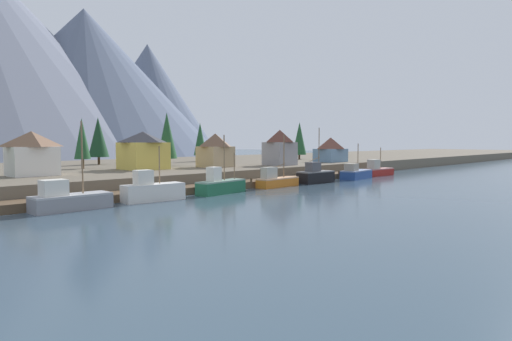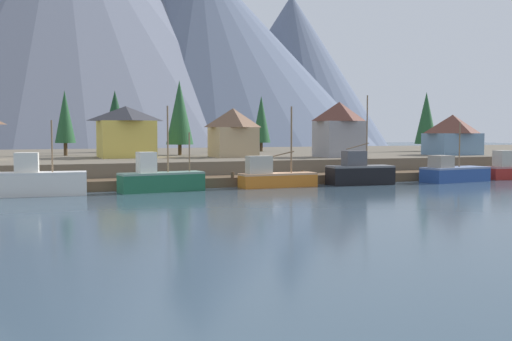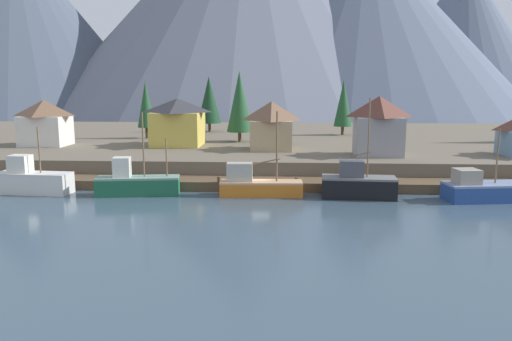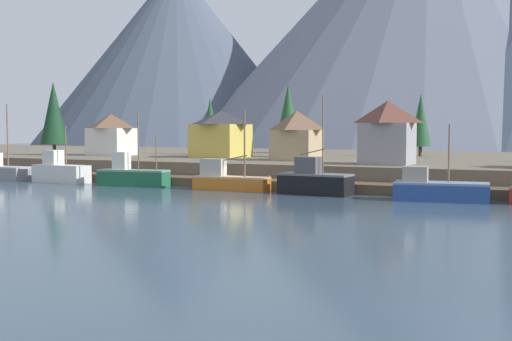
{
  "view_description": "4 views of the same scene",
  "coord_description": "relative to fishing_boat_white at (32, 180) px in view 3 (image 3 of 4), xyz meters",
  "views": [
    {
      "loc": [
        -52.2,
        -48.98,
        7.53
      ],
      "look_at": [
        -0.2,
        2.93,
        2.47
      ],
      "focal_mm": 30.99,
      "sensor_mm": 36.0,
      "label": 1
    },
    {
      "loc": [
        -24.39,
        -60.43,
        5.82
      ],
      "look_at": [
        -0.86,
        1.62,
        1.59
      ],
      "focal_mm": 43.24,
      "sensor_mm": 36.0,
      "label": 2
    },
    {
      "loc": [
        2.74,
        -50.51,
        11.16
      ],
      "look_at": [
        -0.31,
        2.93,
        1.78
      ],
      "focal_mm": 35.3,
      "sensor_mm": 36.0,
      "label": 3
    },
    {
      "loc": [
        33.39,
        -61.96,
        6.39
      ],
      "look_at": [
        1.1,
        3.15,
        1.86
      ],
      "focal_mm": 46.08,
      "sensor_mm": 36.0,
      "label": 4
    }
  ],
  "objects": [
    {
      "name": "ground_plane",
      "position": [
        22.94,
        21.65,
        -1.83
      ],
      "size": [
        400.0,
        400.0,
        1.0
      ],
      "primitive_type": "cube",
      "color": "#384C5B"
    },
    {
      "name": "dock",
      "position": [
        22.94,
        3.64,
        -0.83
      ],
      "size": [
        80.0,
        4.0,
        1.6
      ],
      "color": "brown",
      "rests_on": "ground_plane"
    },
    {
      "name": "shoreline_bank",
      "position": [
        22.94,
        33.65,
        -0.08
      ],
      "size": [
        400.0,
        56.0,
        2.5
      ],
      "primitive_type": "cube",
      "color": "#665B4C",
      "rests_on": "ground_plane"
    },
    {
      "name": "mountain_west_peak",
      "position": [
        -71.53,
        134.97,
        30.59
      ],
      "size": [
        100.83,
        100.83,
        63.84
      ],
      "primitive_type": "cone",
      "color": "#475160",
      "rests_on": "ground_plane"
    },
    {
      "name": "mountain_east_peak",
      "position": [
        53.55,
        137.69,
        30.04
      ],
      "size": [
        116.55,
        116.55,
        62.75
      ],
      "primitive_type": "cone",
      "color": "slate",
      "rests_on": "ground_plane"
    },
    {
      "name": "mountain_far_ridge",
      "position": [
        92.85,
        152.59,
        26.78
      ],
      "size": [
        72.06,
        72.06,
        56.22
      ],
      "primitive_type": "cone",
      "color": "slate",
      "rests_on": "ground_plane"
    },
    {
      "name": "fishing_boat_white",
      "position": [
        0.0,
        0.0,
        0.0
      ],
      "size": [
        7.85,
        3.07,
        6.82
      ],
      "rotation": [
        0.0,
        0.0,
        -0.09
      ],
      "color": "silver",
      "rests_on": "ground_plane"
    },
    {
      "name": "fishing_boat_green",
      "position": [
        10.85,
        -0.21,
        -0.14
      ],
      "size": [
        8.43,
        3.41,
        8.27
      ],
      "rotation": [
        0.0,
        0.0,
        0.14
      ],
      "color": "#1E5B3D",
      "rests_on": "ground_plane"
    },
    {
      "name": "fishing_boat_orange",
      "position": [
        23.01,
        0.24,
        -0.25
      ],
      "size": [
        8.27,
        2.55,
        8.41
      ],
      "rotation": [
        0.0,
        0.0,
        0.04
      ],
      "color": "#CC6B1E",
      "rests_on": "ground_plane"
    },
    {
      "name": "fishing_boat_black",
      "position": [
        32.89,
        -0.08,
        -0.01
      ],
      "size": [
        7.3,
        3.19,
        9.73
      ],
      "rotation": [
        0.0,
        0.0,
        -0.07
      ],
      "color": "black",
      "rests_on": "ground_plane"
    },
    {
      "name": "fishing_boat_blue",
      "position": [
        44.95,
        -0.67,
        -0.28
      ],
      "size": [
        8.54,
        4.21,
        6.88
      ],
      "rotation": [
        0.0,
        0.0,
        0.14
      ],
      "color": "navy",
      "rests_on": "ground_plane"
    },
    {
      "name": "house_white",
      "position": [
        -7.53,
        19.09,
        4.39
      ],
      "size": [
        6.33,
        5.24,
        6.3
      ],
      "color": "silver",
      "rests_on": "shoreline_bank"
    },
    {
      "name": "house_tan",
      "position": [
        23.97,
        16.59,
        4.39
      ],
      "size": [
        5.57,
        5.53,
        6.28
      ],
      "color": "tan",
      "rests_on": "shoreline_bank"
    },
    {
      "name": "house_grey",
      "position": [
        36.88,
        11.95,
        4.8
      ],
      "size": [
        5.7,
        5.13,
        7.1
      ],
      "color": "gray",
      "rests_on": "shoreline_bank"
    },
    {
      "name": "house_yellow",
      "position": [
        10.85,
        20.22,
        4.49
      ],
      "size": [
        6.95,
        7.21,
        6.5
      ],
      "color": "gold",
      "rests_on": "shoreline_bank"
    },
    {
      "name": "conifer_near_left",
      "position": [
        35.35,
        35.82,
        6.46
      ],
      "size": [
        3.04,
        3.04,
        9.17
      ],
      "color": "#4C3823",
      "rests_on": "shoreline_bank"
    },
    {
      "name": "conifer_mid_left",
      "position": [
        19.02,
        25.15,
        7.09
      ],
      "size": [
        3.79,
        3.79,
        10.37
      ],
      "color": "#4C3823",
      "rests_on": "shoreline_bank"
    },
    {
      "name": "conifer_back_left",
      "position": [
        12.29,
        40.12,
        6.82
      ],
      "size": [
        4.14,
        4.14,
        9.74
      ],
      "color": "#4C3823",
      "rests_on": "shoreline_bank"
    },
    {
      "name": "conifer_back_right",
      "position": [
        4.02,
        28.98,
        6.45
      ],
      "size": [
        2.77,
        2.77,
        8.89
      ],
      "color": "#4C3823",
      "rests_on": "shoreline_bank"
    }
  ]
}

